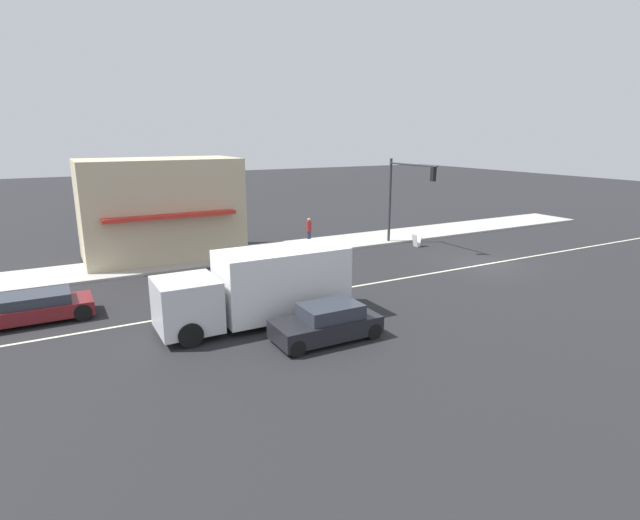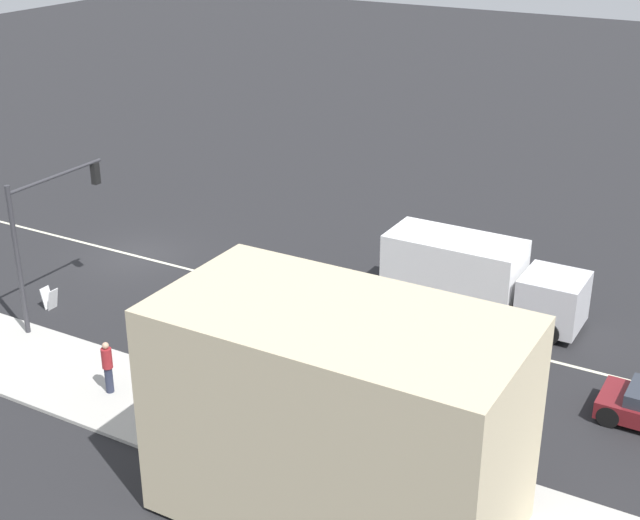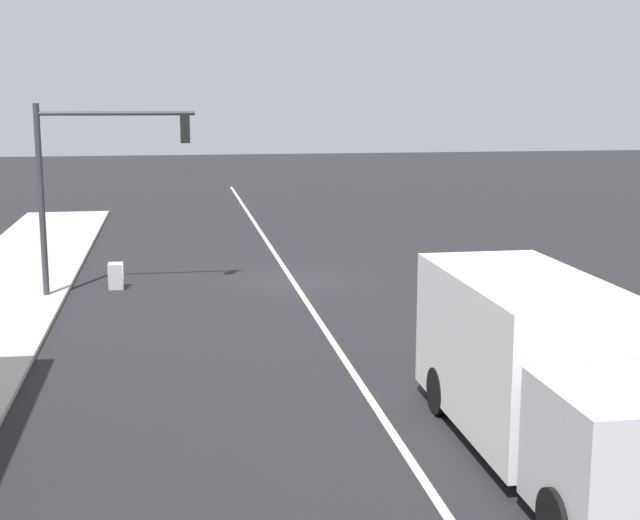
% 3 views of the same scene
% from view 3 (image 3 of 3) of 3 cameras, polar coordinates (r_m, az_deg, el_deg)
% --- Properties ---
extents(lane_marking_center, '(0.16, 60.00, 0.01)m').
position_cam_3_polar(lane_marking_center, '(29.05, -1.79, -1.29)').
color(lane_marking_center, beige).
rests_on(lane_marking_center, ground).
extents(traffic_signal_main, '(4.59, 0.34, 5.60)m').
position_cam_3_polar(traffic_signal_main, '(26.95, -14.51, 5.83)').
color(traffic_signal_main, '#333338').
rests_on(traffic_signal_main, sidewalk_right).
extents(warning_aframe_sign, '(0.45, 0.53, 0.84)m').
position_cam_3_polar(warning_aframe_sign, '(28.23, -12.94, -1.03)').
color(warning_aframe_sign, silver).
rests_on(warning_aframe_sign, ground).
extents(delivery_truck, '(2.44, 7.50, 2.87)m').
position_cam_3_polar(delivery_truck, '(15.30, 14.06, -6.89)').
color(delivery_truck, silver).
rests_on(delivery_truck, ground).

